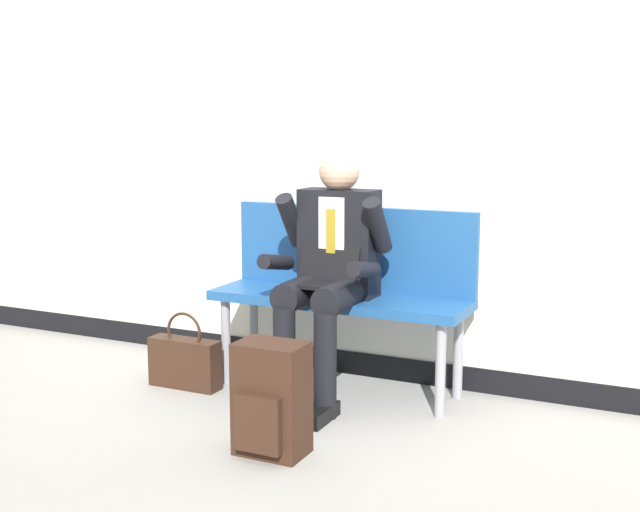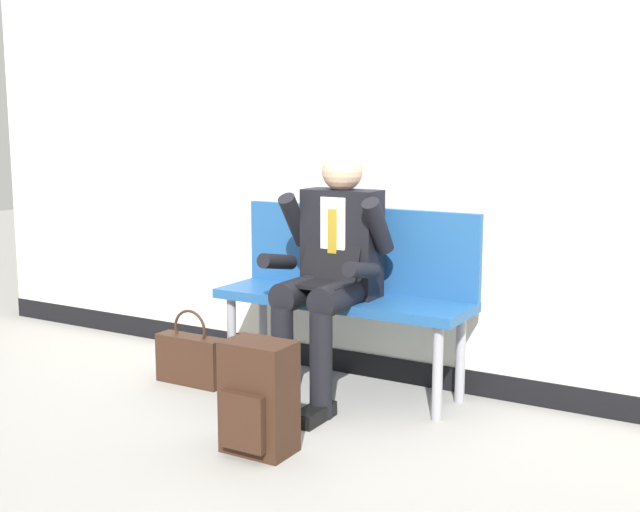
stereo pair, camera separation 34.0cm
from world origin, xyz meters
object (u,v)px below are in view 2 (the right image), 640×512
(backpack, at_px, (258,399))
(handbag, at_px, (191,358))
(person_seated, at_px, (330,267))
(bench_with_person, at_px, (349,282))

(backpack, relative_size, handbag, 1.19)
(person_seated, relative_size, backpack, 2.59)
(bench_with_person, bearing_deg, handbag, -153.08)
(person_seated, bearing_deg, bench_with_person, 90.00)
(backpack, height_order, handbag, backpack)
(backpack, bearing_deg, handbag, 145.54)
(person_seated, xyz_separation_m, backpack, (0.09, -0.77, -0.44))
(handbag, bearing_deg, bench_with_person, 26.92)
(person_seated, height_order, backpack, person_seated)
(bench_with_person, bearing_deg, person_seated, -90.00)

